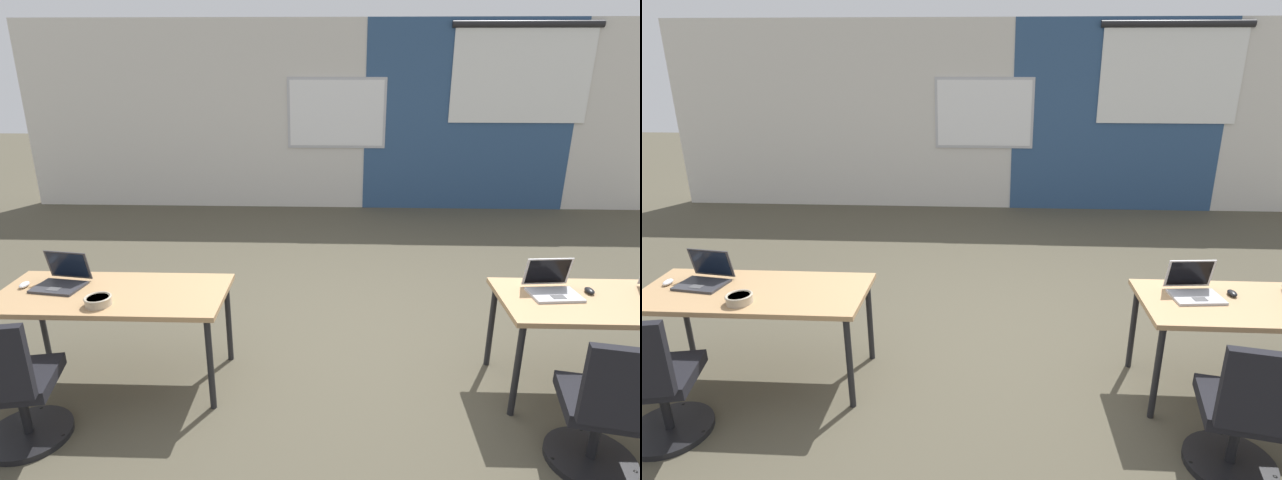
# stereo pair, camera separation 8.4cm
# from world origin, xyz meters

# --- Properties ---
(ground_plane) EXTENTS (24.00, 24.00, 0.00)m
(ground_plane) POSITION_xyz_m (0.00, 0.00, 0.00)
(ground_plane) COLOR #4C4738
(back_wall_assembly) EXTENTS (10.00, 0.27, 2.80)m
(back_wall_assembly) POSITION_xyz_m (0.06, 4.20, 1.41)
(back_wall_assembly) COLOR silver
(back_wall_assembly) RESTS_ON ground
(desk_near_left) EXTENTS (1.60, 0.70, 0.72)m
(desk_near_left) POSITION_xyz_m (-1.75, -0.60, 0.66)
(desk_near_left) COLOR tan
(desk_near_left) RESTS_ON ground
(desk_near_right) EXTENTS (1.60, 0.70, 0.72)m
(desk_near_right) POSITION_xyz_m (1.75, -0.60, 0.66)
(desk_near_right) COLOR tan
(desk_near_right) RESTS_ON ground
(laptop_near_left_end) EXTENTS (0.37, 0.32, 0.23)m
(laptop_near_left_end) POSITION_xyz_m (-2.15, -0.50, 0.77)
(laptop_near_left_end) COLOR #333338
(laptop_near_left_end) RESTS_ON desk_near_left
(mouse_near_left_end) EXTENTS (0.06, 0.10, 0.03)m
(mouse_near_left_end) POSITION_xyz_m (-2.41, -0.54, 0.74)
(mouse_near_left_end) COLOR silver
(mouse_near_left_end) RESTS_ON desk_near_left
(chair_near_left_end) EXTENTS (0.52, 0.57, 0.92)m
(chair_near_left_end) POSITION_xyz_m (-2.10, -1.30, 0.38)
(chair_near_left_end) COLOR black
(chair_near_left_end) RESTS_ON ground
(laptop_near_right_inner) EXTENTS (0.35, 0.31, 0.23)m
(laptop_near_right_inner) POSITION_xyz_m (1.32, -0.51, 0.77)
(laptop_near_right_inner) COLOR #B7B7BC
(laptop_near_right_inner) RESTS_ON desk_near_right
(mouse_near_right_inner) EXTENTS (0.06, 0.10, 0.03)m
(mouse_near_right_inner) POSITION_xyz_m (1.59, -0.49, 0.74)
(mouse_near_right_inner) COLOR black
(mouse_near_right_inner) RESTS_ON desk_near_right
(chair_near_right_inner) EXTENTS (0.52, 0.57, 0.92)m
(chair_near_right_inner) POSITION_xyz_m (1.33, -1.39, 0.38)
(chair_near_right_inner) COLOR black
(chair_near_right_inner) RESTS_ON ground
(snack_bowl) EXTENTS (0.18, 0.18, 0.06)m
(snack_bowl) POSITION_xyz_m (-1.75, -0.80, 0.76)
(snack_bowl) COLOR tan
(snack_bowl) RESTS_ON desk_near_left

